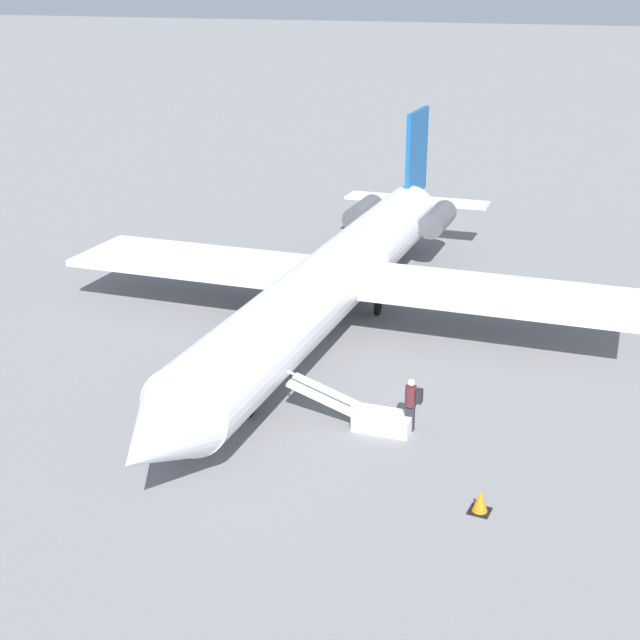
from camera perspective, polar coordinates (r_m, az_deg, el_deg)
ground_plane at (r=35.91m, az=0.73°, el=-0.69°), size 600.00×600.00×0.00m
airplane_main at (r=36.07m, az=1.25°, el=2.99°), size 31.33×23.77×7.11m
boarding_stairs at (r=28.21m, az=3.27°, el=-6.13°), size 1.39×4.09×1.75m
passenger at (r=27.81m, az=5.89°, el=-5.18°), size 0.36×0.55×1.74m
traffic_cone_near_stairs at (r=24.34m, az=10.22°, el=-11.40°), size 0.57×0.57×0.62m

